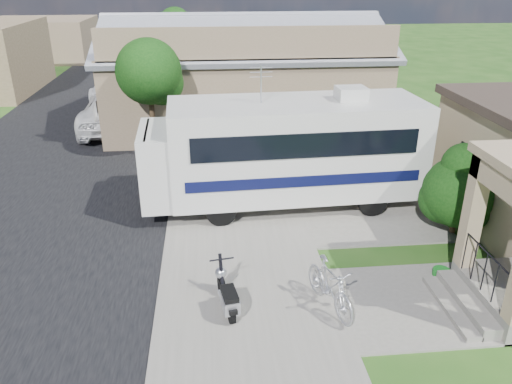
{
  "coord_description": "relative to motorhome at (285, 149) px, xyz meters",
  "views": [
    {
      "loc": [
        -1.69,
        -9.67,
        6.74
      ],
      "look_at": [
        -0.5,
        2.5,
        1.3
      ],
      "focal_mm": 35.0,
      "sensor_mm": 36.0,
      "label": 1
    }
  ],
  "objects": [
    {
      "name": "scooter",
      "position": [
        -2.03,
        -5.26,
        -1.38
      ],
      "size": [
        0.6,
        1.52,
        1.0
      ],
      "rotation": [
        0.0,
        0.0,
        0.16
      ],
      "color": "black",
      "rests_on": "ground"
    },
    {
      "name": "distant_bldg_near",
      "position": [
        -15.57,
        29.61,
        -0.24
      ],
      "size": [
        8.0,
        7.0,
        3.2
      ],
      "primitive_type": "cube",
      "color": "brown",
      "rests_on": "ground"
    },
    {
      "name": "sidewalk_slab",
      "position": [
        -1.57,
        5.61,
        -1.81
      ],
      "size": [
        4.0,
        80.0,
        0.06
      ],
      "primitive_type": "cube",
      "color": "#68645D",
      "rests_on": "ground"
    },
    {
      "name": "street_tree_a",
      "position": [
        -4.27,
        4.66,
        1.41
      ],
      "size": [
        2.44,
        2.4,
        4.58
      ],
      "color": "#302215",
      "rests_on": "ground"
    },
    {
      "name": "street_tree_b",
      "position": [
        -4.27,
        14.66,
        1.56
      ],
      "size": [
        2.44,
        2.4,
        4.73
      ],
      "color": "#302215",
      "rests_on": "ground"
    },
    {
      "name": "shrub",
      "position": [
        4.46,
        -2.29,
        -0.49
      ],
      "size": [
        2.15,
        2.05,
        2.64
      ],
      "color": "#302215",
      "rests_on": "ground"
    },
    {
      "name": "ground",
      "position": [
        -0.57,
        -4.39,
        -1.84
      ],
      "size": [
        120.0,
        120.0,
        0.0
      ],
      "primitive_type": "plane",
      "color": "#1C4612"
    },
    {
      "name": "bicycle",
      "position": [
        0.15,
        -5.42,
        -1.27
      ],
      "size": [
        1.04,
        1.94,
        1.12
      ],
      "primitive_type": "imported",
      "rotation": [
        0.0,
        0.0,
        0.29
      ],
      "color": "#B6B7BF",
      "rests_on": "ground"
    },
    {
      "name": "pickup_truck",
      "position": [
        -6.44,
        9.03,
        -0.95
      ],
      "size": [
        3.24,
        6.49,
        1.76
      ],
      "primitive_type": "imported",
      "rotation": [
        0.0,
        0.0,
        3.19
      ],
      "color": "white",
      "rests_on": "ground"
    },
    {
      "name": "walk_slab",
      "position": [
        2.43,
        -5.39,
        -1.81
      ],
      "size": [
        4.0,
        3.0,
        0.05
      ],
      "primitive_type": "cube",
      "color": "#68645D",
      "rests_on": "ground"
    },
    {
      "name": "garden_hose",
      "position": [
        3.14,
        -4.42,
        -1.74
      ],
      "size": [
        0.4,
        0.4,
        0.18
      ],
      "primitive_type": "cylinder",
      "color": "#16701F",
      "rests_on": "ground"
    },
    {
      "name": "van",
      "position": [
        -7.24,
        15.23,
        -0.98
      ],
      "size": [
        2.87,
        6.05,
        1.7
      ],
      "primitive_type": "imported",
      "rotation": [
        0.0,
        0.0,
        -0.08
      ],
      "color": "white",
      "rests_on": "ground"
    },
    {
      "name": "driveway_slab",
      "position": [
        0.93,
        0.11,
        -1.81
      ],
      "size": [
        7.0,
        6.0,
        0.05
      ],
      "primitive_type": "cube",
      "color": "#68645D",
      "rests_on": "ground"
    },
    {
      "name": "motorhome",
      "position": [
        0.0,
        0.0,
        0.0
      ],
      "size": [
        8.45,
        3.02,
        4.28
      ],
      "rotation": [
        0.0,
        0.0,
        0.05
      ],
      "color": "#BCBCB7",
      "rests_on": "ground"
    },
    {
      "name": "street_slab",
      "position": [
        -8.07,
        5.61,
        -1.83
      ],
      "size": [
        9.0,
        80.0,
        0.02
      ],
      "primitive_type": "cube",
      "color": "black",
      "rests_on": "ground"
    },
    {
      "name": "street_tree_c",
      "position": [
        -4.27,
        23.66,
        1.27
      ],
      "size": [
        2.44,
        2.4,
        4.42
      ],
      "color": "#302215",
      "rests_on": "ground"
    },
    {
      "name": "warehouse",
      "position": [
        -0.57,
        9.57,
        0.15
      ],
      "size": [
        12.5,
        8.4,
        5.04
      ],
      "color": "brown",
      "rests_on": "ground"
    }
  ]
}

